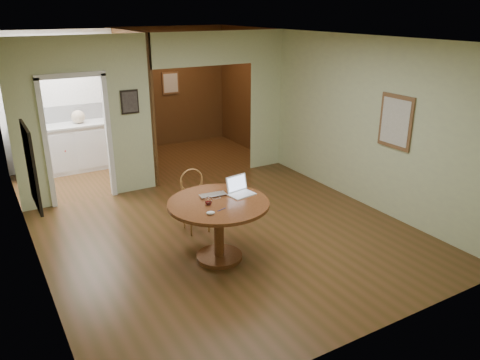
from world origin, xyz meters
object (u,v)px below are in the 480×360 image
chair (194,197)px  closed_laptop (214,196)px  dining_table (219,217)px  open_laptop (239,189)px

chair → closed_laptop: bearing=-92.5°
dining_table → open_laptop: open_laptop is taller
dining_table → closed_laptop: 0.27m
chair → dining_table: bearing=-92.8°
chair → closed_laptop: size_ratio=2.65×
open_laptop → closed_laptop: size_ratio=1.03×
dining_table → open_laptop: 0.47m
closed_laptop → dining_table: bearing=-91.1°
dining_table → chair: (0.10, 0.96, -0.09)m
dining_table → closed_laptop: bearing=82.0°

